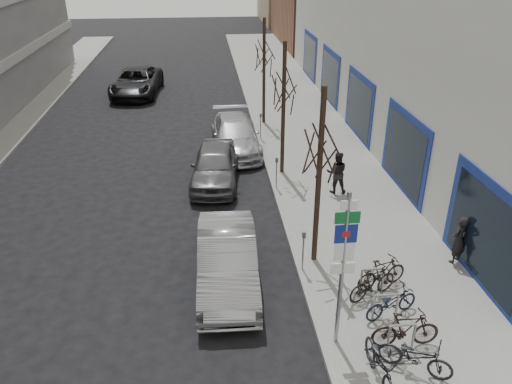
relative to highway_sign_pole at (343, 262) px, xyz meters
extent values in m
plane|color=black|center=(-2.40, 0.01, -2.46)|extent=(120.00, 120.00, 0.00)
cube|color=slate|center=(2.10, 10.01, -2.38)|extent=(5.00, 70.00, 0.15)
cylinder|color=gray|center=(0.00, 0.01, -0.36)|extent=(0.10, 0.10, 4.20)
cube|color=white|center=(0.00, -0.02, 1.44)|extent=(0.35, 0.03, 0.22)
cube|color=#0C5926|center=(0.00, -0.02, 1.14)|extent=(0.55, 0.03, 0.28)
cube|color=navy|center=(0.00, -0.02, 0.74)|extent=(0.50, 0.03, 0.45)
cube|color=maroon|center=(0.00, -0.03, 0.74)|extent=(0.18, 0.02, 0.14)
cube|color=white|center=(0.00, -0.02, 0.29)|extent=(0.45, 0.03, 0.45)
cube|color=white|center=(0.00, -0.02, -0.16)|extent=(0.55, 0.03, 0.28)
cylinder|color=gray|center=(1.10, -0.49, -1.91)|extent=(0.06, 0.06, 0.80)
cylinder|color=gray|center=(1.70, -0.49, -1.91)|extent=(0.06, 0.06, 0.80)
cylinder|color=gray|center=(1.40, -0.49, -1.51)|extent=(0.60, 0.06, 0.06)
cylinder|color=gray|center=(1.10, 0.61, -1.91)|extent=(0.06, 0.06, 0.80)
cylinder|color=gray|center=(1.70, 0.61, -1.91)|extent=(0.06, 0.06, 0.80)
cylinder|color=gray|center=(1.40, 0.61, -1.51)|extent=(0.60, 0.06, 0.06)
cylinder|color=gray|center=(1.10, 1.71, -1.91)|extent=(0.06, 0.06, 0.80)
cylinder|color=gray|center=(1.70, 1.71, -1.91)|extent=(0.06, 0.06, 0.80)
cylinder|color=gray|center=(1.40, 1.71, -1.51)|extent=(0.60, 0.06, 0.06)
cylinder|color=black|center=(0.20, 3.51, 0.29)|extent=(0.16, 0.16, 5.50)
cylinder|color=black|center=(0.20, 10.01, 0.29)|extent=(0.16, 0.16, 5.50)
cylinder|color=black|center=(0.20, 16.51, 0.29)|extent=(0.16, 0.16, 5.50)
cylinder|color=gray|center=(-0.25, 3.01, -1.76)|extent=(0.05, 0.05, 1.10)
cube|color=#3F3F44|center=(-0.25, 3.01, -1.13)|extent=(0.10, 0.08, 0.18)
cylinder|color=gray|center=(-0.25, 8.51, -1.76)|extent=(0.05, 0.05, 1.10)
cube|color=#3F3F44|center=(-0.25, 8.51, -1.13)|extent=(0.10, 0.08, 0.18)
cylinder|color=gray|center=(-0.25, 14.01, -1.76)|extent=(0.05, 0.05, 1.10)
cube|color=#3F3F44|center=(-0.25, 14.01, -1.13)|extent=(0.10, 0.08, 0.18)
imported|color=black|center=(0.65, -1.23, -1.77)|extent=(0.57, 1.76, 1.07)
imported|color=black|center=(1.57, -0.32, -1.80)|extent=(1.67, 0.51, 1.01)
imported|color=black|center=(1.62, 0.78, -1.83)|extent=(1.63, 0.96, 0.95)
imported|color=black|center=(1.37, 1.55, -1.82)|extent=(1.65, 1.09, 0.97)
imported|color=black|center=(1.51, -1.09, -1.80)|extent=(1.68, 1.30, 1.01)
imported|color=black|center=(1.76, 1.96, -1.82)|extent=(1.67, 0.94, 0.97)
imported|color=#95959A|center=(-2.47, 2.79, -1.69)|extent=(1.76, 4.73, 1.54)
imported|color=#535257|center=(-2.60, 9.57, -1.69)|extent=(2.27, 4.67, 1.53)
imported|color=#AFAEB4|center=(-1.55, 12.99, -1.71)|extent=(2.24, 5.22, 1.50)
imported|color=black|center=(-7.17, 23.30, -1.64)|extent=(3.17, 6.08, 1.63)
imported|color=black|center=(4.40, 2.94, -1.54)|extent=(0.67, 0.62, 1.53)
imported|color=black|center=(1.97, 7.90, -1.47)|extent=(0.66, 0.49, 1.67)
camera|label=1|loc=(-2.88, -8.92, 6.35)|focal=35.00mm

